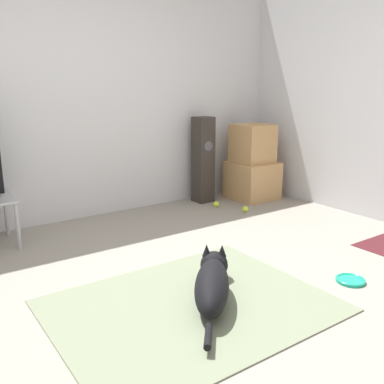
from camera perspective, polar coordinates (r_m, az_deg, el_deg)
The scene contains 10 objects.
ground_plane at distance 2.87m, azimuth -1.24°, elevation -14.05°, with size 12.00×12.00×0.00m, color gray.
wall_back at distance 4.44m, azimuth -16.94°, elevation 12.49°, with size 8.00×0.06×2.55m.
area_rug at distance 2.78m, azimuth -0.13°, elevation -14.93°, with size 1.68×1.31×0.01m.
dog at distance 2.79m, azimuth 2.73°, elevation -11.91°, with size 0.70×0.82×0.26m.
frisbee at distance 3.28m, azimuth 20.38°, elevation -10.96°, with size 0.20×0.20×0.03m.
cardboard_box_lower at distance 5.25m, azimuth 8.02°, elevation 1.55°, with size 0.51×0.51×0.45m.
cardboard_box_upper at distance 5.18m, azimuth 8.07°, elevation 6.44°, with size 0.42×0.42×0.45m.
floor_speaker at distance 5.02m, azimuth 1.49°, elevation 4.30°, with size 0.20×0.21×1.00m.
tennis_ball_by_boxes at distance 4.72m, azimuth 7.10°, elevation -2.28°, with size 0.07×0.07×0.07m.
tennis_ball_near_speaker at distance 4.88m, azimuth 3.24°, elevation -1.64°, with size 0.07×0.07×0.07m.
Camera 1 is at (-1.40, -2.11, 1.35)m, focal length 40.00 mm.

